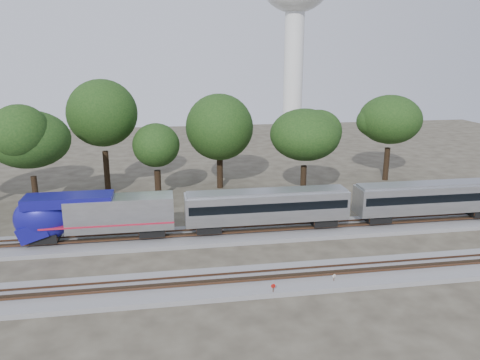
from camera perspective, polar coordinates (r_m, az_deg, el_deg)
The scene contains 13 objects.
ground at distance 40.64m, azimuth -6.98°, elevation -10.39°, with size 160.00×160.00×0.00m, color #383328.
track_far at distance 46.05m, azimuth -7.33°, elevation -6.97°, with size 160.00×5.00×0.73m.
track_near at distance 36.97m, azimuth -6.71°, elevation -12.76°, with size 160.00×5.00×0.73m.
switch_stand_red at distance 35.50m, azimuth 4.06°, elevation -13.08°, with size 0.34×0.06×1.06m.
switch_stand_white at distance 37.76m, azimuth 11.38°, elevation -11.67°, with size 0.29×0.13×0.94m.
switch_lever at distance 36.46m, azimuth 5.57°, elevation -13.24°, with size 0.50×0.30×0.30m, color #512D19.
water_tower at distance 90.36m, azimuth 6.75°, elevation 20.53°, with size 12.72×12.72×35.21m.
tree_2 at distance 54.20m, azimuth -24.32°, elevation 4.50°, with size 8.85×8.85×12.47m.
tree_3 at distance 60.65m, azimuth -16.44°, elevation 7.82°, with size 10.53×10.53×14.85m.
tree_4 at distance 57.31m, azimuth -10.19°, elevation 4.18°, with size 6.91×6.91×9.75m.
tree_5 at distance 61.38m, azimuth -2.53°, elevation 6.46°, with size 8.34×8.34×11.76m.
tree_6 at distance 56.06m, azimuth 7.93°, elevation 5.47°, with size 8.32×8.32×11.73m.
tree_7 at distance 68.42m, azimuth 17.82°, elevation 7.02°, with size 8.78×8.78×12.38m.
Camera 1 is at (-1.09, -36.69, 17.44)m, focal length 35.00 mm.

